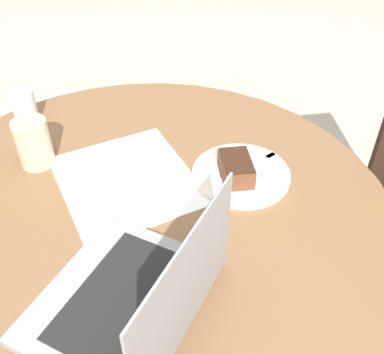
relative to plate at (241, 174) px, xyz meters
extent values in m
cylinder|color=brown|center=(0.11, -0.22, -0.37)|extent=(0.14, 0.14, 0.66)
cylinder|color=brown|center=(0.11, -0.22, -0.02)|extent=(1.08, 1.08, 0.03)
cube|color=black|center=(-0.21, 0.39, -0.50)|extent=(0.04, 0.04, 0.44)
cube|color=white|center=(0.02, -0.26, 0.00)|extent=(0.41, 0.40, 0.00)
cylinder|color=silver|center=(0.00, 0.00, 0.00)|extent=(0.22, 0.22, 0.01)
cube|color=brown|center=(0.02, -0.01, 0.03)|extent=(0.11, 0.08, 0.05)
cube|color=#351E13|center=(0.02, -0.01, 0.05)|extent=(0.10, 0.08, 0.00)
cube|color=silver|center=(-0.01, 0.02, 0.01)|extent=(0.12, 0.14, 0.00)
cube|color=silver|center=(-0.06, 0.07, 0.01)|extent=(0.04, 0.04, 0.00)
cylinder|color=#C6AD89|center=(-0.03, -0.47, 0.05)|extent=(0.08, 0.08, 0.11)
cylinder|color=silver|center=(-0.21, -0.55, 0.04)|extent=(0.06, 0.06, 0.09)
cube|color=gray|center=(0.34, -0.22, 0.00)|extent=(0.38, 0.35, 0.02)
cube|color=black|center=(0.34, -0.22, 0.01)|extent=(0.29, 0.23, 0.00)
cube|color=gray|center=(0.40, -0.10, 0.11)|extent=(0.28, 0.13, 0.20)
cube|color=black|center=(0.39, -0.11, 0.11)|extent=(0.26, 0.12, 0.19)
camera|label=1|loc=(0.78, -0.08, 0.65)|focal=42.00mm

